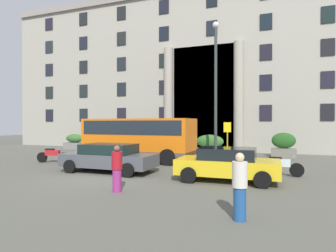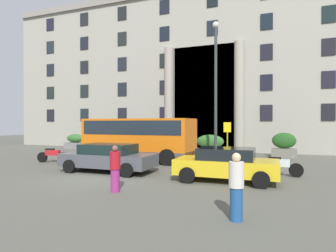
# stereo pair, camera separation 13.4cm
# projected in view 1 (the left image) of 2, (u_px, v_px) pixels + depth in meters

# --- Properties ---
(ground_plane) EXTENTS (80.00, 64.00, 0.12)m
(ground_plane) POSITION_uv_depth(u_px,v_px,m) (99.00, 179.00, 12.21)
(ground_plane) COLOR #57574D
(office_building_facade) EXTENTS (36.75, 9.65, 14.09)m
(office_building_facade) POSITION_uv_depth(u_px,v_px,m) (200.00, 75.00, 28.50)
(office_building_facade) COLOR #9E9B8D
(office_building_facade) RESTS_ON ground_plane
(orange_minibus) EXTENTS (6.77, 2.72, 2.58)m
(orange_minibus) POSITION_uv_depth(u_px,v_px,m) (139.00, 135.00, 17.63)
(orange_minibus) COLOR orange
(orange_minibus) RESTS_ON ground_plane
(bus_stop_sign) EXTENTS (0.44, 0.08, 2.36)m
(bus_stop_sign) POSITION_uv_depth(u_px,v_px,m) (227.00, 137.00, 17.43)
(bus_stop_sign) COLOR #9E9E1A
(bus_stop_sign) RESTS_ON ground_plane
(hedge_planter_far_east) EXTENTS (1.59, 0.72, 1.67)m
(hedge_planter_far_east) POSITION_uv_depth(u_px,v_px,m) (284.00, 146.00, 19.31)
(hedge_planter_far_east) COLOR slate
(hedge_planter_far_east) RESTS_ON ground_plane
(hedge_planter_entrance_right) EXTENTS (2.01, 0.95, 1.72)m
(hedge_planter_entrance_right) POSITION_uv_depth(u_px,v_px,m) (161.00, 142.00, 22.39)
(hedge_planter_entrance_right) COLOR slate
(hedge_planter_entrance_right) RESTS_ON ground_plane
(hedge_planter_east) EXTENTS (2.09, 0.75, 1.47)m
(hedge_planter_east) POSITION_uv_depth(u_px,v_px,m) (210.00, 145.00, 20.85)
(hedge_planter_east) COLOR slate
(hedge_planter_east) RESTS_ON ground_plane
(hedge_planter_west) EXTENTS (1.78, 0.97, 1.32)m
(hedge_planter_west) POSITION_uv_depth(u_px,v_px,m) (75.00, 142.00, 25.73)
(hedge_planter_west) COLOR slate
(hedge_planter_west) RESTS_ON ground_plane
(hedge_planter_entrance_left) EXTENTS (1.78, 0.72, 1.57)m
(hedge_planter_entrance_left) POSITION_uv_depth(u_px,v_px,m) (110.00, 141.00, 24.27)
(hedge_planter_entrance_left) COLOR #696556
(hedge_planter_entrance_left) RESTS_ON ground_plane
(parked_hatchback_near) EXTENTS (4.01, 2.04, 1.33)m
(parked_hatchback_near) POSITION_uv_depth(u_px,v_px,m) (227.00, 164.00, 11.48)
(parked_hatchback_near) COLOR gold
(parked_hatchback_near) RESTS_ON ground_plane
(parked_estate_mid) EXTENTS (4.43, 2.06, 1.33)m
(parked_estate_mid) POSITION_uv_depth(u_px,v_px,m) (109.00, 157.00, 13.64)
(parked_estate_mid) COLOR #474A50
(parked_estate_mid) RESTS_ON ground_plane
(scooter_by_planter) EXTENTS (1.91, 0.65, 0.89)m
(scooter_by_planter) POSITION_uv_depth(u_px,v_px,m) (52.00, 155.00, 16.82)
(scooter_by_planter) COLOR black
(scooter_by_planter) RESTS_ON ground_plane
(motorcycle_far_end) EXTENTS (1.89, 0.73, 0.89)m
(motorcycle_far_end) POSITION_uv_depth(u_px,v_px,m) (126.00, 158.00, 15.27)
(motorcycle_far_end) COLOR black
(motorcycle_far_end) RESTS_ON ground_plane
(motorcycle_near_kerb) EXTENTS (1.97, 0.55, 0.89)m
(motorcycle_near_kerb) POSITION_uv_depth(u_px,v_px,m) (279.00, 165.00, 12.63)
(motorcycle_near_kerb) COLOR black
(motorcycle_near_kerb) RESTS_ON ground_plane
(pedestrian_woman_dark_dress) EXTENTS (0.36, 0.36, 1.56)m
(pedestrian_woman_dark_dress) POSITION_uv_depth(u_px,v_px,m) (117.00, 169.00, 9.67)
(pedestrian_woman_dark_dress) COLOR #942A72
(pedestrian_woman_dark_dress) RESTS_ON ground_plane
(pedestrian_man_red_shirt) EXTENTS (0.36, 0.36, 1.61)m
(pedestrian_man_red_shirt) POSITION_uv_depth(u_px,v_px,m) (240.00, 187.00, 6.82)
(pedestrian_man_red_shirt) COLOR navy
(pedestrian_man_red_shirt) RESTS_ON ground_plane
(lamppost_plaza_centre) EXTENTS (0.40, 0.40, 8.70)m
(lamppost_plaza_centre) POSITION_uv_depth(u_px,v_px,m) (216.00, 81.00, 18.16)
(lamppost_plaza_centre) COLOR #313939
(lamppost_plaza_centre) RESTS_ON ground_plane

